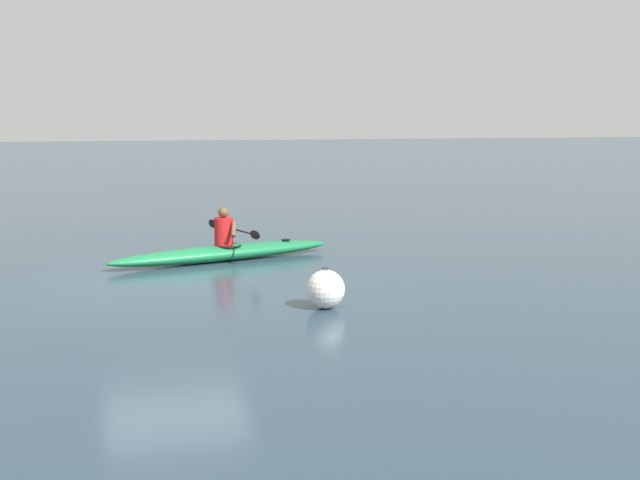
# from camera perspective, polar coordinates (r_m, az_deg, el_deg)

# --- Properties ---
(ground_plane) EXTENTS (160.00, 160.00, 0.00)m
(ground_plane) POSITION_cam_1_polar(r_m,az_deg,el_deg) (14.52, -10.11, -2.89)
(ground_plane) COLOR #283D4C
(kayak) EXTENTS (4.72, 2.01, 0.31)m
(kayak) POSITION_cam_1_polar(r_m,az_deg,el_deg) (16.48, -6.69, -0.88)
(kayak) COLOR #19723F
(kayak) RESTS_ON ground
(kayaker) EXTENTS (0.74, 2.22, 0.76)m
(kayaker) POSITION_cam_1_polar(r_m,az_deg,el_deg) (16.42, -6.61, 0.75)
(kayaker) COLOR red
(kayaker) RESTS_ON kayak
(mooring_buoy_channel_marker) EXTENTS (0.58, 0.58, 0.63)m
(mooring_buoy_channel_marker) POSITION_cam_1_polar(r_m,az_deg,el_deg) (12.34, 0.39, -3.41)
(mooring_buoy_channel_marker) COLOR silver
(mooring_buoy_channel_marker) RESTS_ON ground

